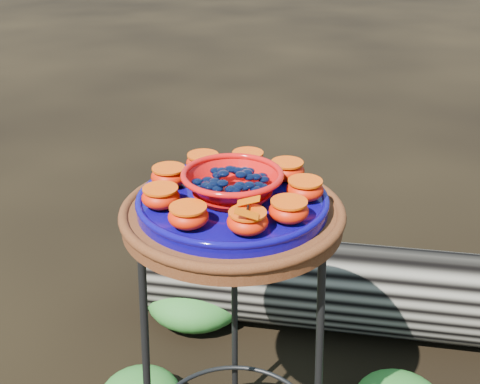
{
  "coord_description": "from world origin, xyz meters",
  "views": [
    {
      "loc": [
        0.02,
        -1.06,
        1.28
      ],
      "look_at": [
        0.01,
        0.0,
        0.77
      ],
      "focal_mm": 45.0,
      "sensor_mm": 36.0,
      "label": 1
    }
  ],
  "objects_px": {
    "plant_stand": "(233,360)",
    "driftwood_log": "(384,291)",
    "terracotta_saucer": "(233,216)",
    "red_bowl": "(232,185)",
    "cobalt_plate": "(232,203)"
  },
  "relations": [
    {
      "from": "plant_stand",
      "to": "driftwood_log",
      "type": "xyz_separation_m",
      "value": [
        0.48,
        0.56,
        -0.2
      ]
    },
    {
      "from": "plant_stand",
      "to": "driftwood_log",
      "type": "relative_size",
      "value": 0.45
    },
    {
      "from": "terracotta_saucer",
      "to": "cobalt_plate",
      "type": "height_order",
      "value": "cobalt_plate"
    },
    {
      "from": "cobalt_plate",
      "to": "terracotta_saucer",
      "type": "bearing_deg",
      "value": 0.0
    },
    {
      "from": "plant_stand",
      "to": "cobalt_plate",
      "type": "bearing_deg",
      "value": 0.0
    },
    {
      "from": "plant_stand",
      "to": "driftwood_log",
      "type": "height_order",
      "value": "plant_stand"
    },
    {
      "from": "terracotta_saucer",
      "to": "red_bowl",
      "type": "bearing_deg",
      "value": 0.0
    },
    {
      "from": "red_bowl",
      "to": "driftwood_log",
      "type": "height_order",
      "value": "red_bowl"
    },
    {
      "from": "red_bowl",
      "to": "driftwood_log",
      "type": "xyz_separation_m",
      "value": [
        0.48,
        0.56,
        -0.64
      ]
    },
    {
      "from": "red_bowl",
      "to": "driftwood_log",
      "type": "relative_size",
      "value": 0.12
    },
    {
      "from": "plant_stand",
      "to": "terracotta_saucer",
      "type": "distance_m",
      "value": 0.37
    },
    {
      "from": "terracotta_saucer",
      "to": "driftwood_log",
      "type": "xyz_separation_m",
      "value": [
        0.48,
        0.56,
        -0.57
      ]
    },
    {
      "from": "terracotta_saucer",
      "to": "driftwood_log",
      "type": "distance_m",
      "value": 0.93
    },
    {
      "from": "terracotta_saucer",
      "to": "driftwood_log",
      "type": "height_order",
      "value": "terracotta_saucer"
    },
    {
      "from": "plant_stand",
      "to": "red_bowl",
      "type": "distance_m",
      "value": 0.44
    }
  ]
}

